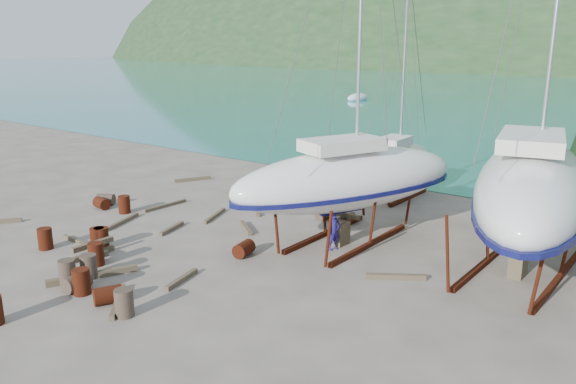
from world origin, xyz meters
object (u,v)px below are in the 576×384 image
Objects in this scene: large_sailboat_far at (531,186)px; worker at (334,231)px; large_sailboat_near at (348,178)px; small_sailboat_shore at (396,162)px.

large_sailboat_far is 12.34× the size of worker.
large_sailboat_far is (6.87, 1.21, 0.49)m from large_sailboat_near.
worker is (-6.74, -2.42, -2.45)m from large_sailboat_far.
small_sailboat_shore is at bearing 124.74° from large_sailboat_near.
worker is (1.92, -8.95, -1.16)m from small_sailboat_shore.
large_sailboat_near is at bearing 176.89° from large_sailboat_far.
large_sailboat_far is at bearing 31.67° from large_sailboat_near.
worker is at bearing -62.27° from large_sailboat_near.
large_sailboat_far reaches higher than small_sailboat_shore.
small_sailboat_shore is 9.23m from worker.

